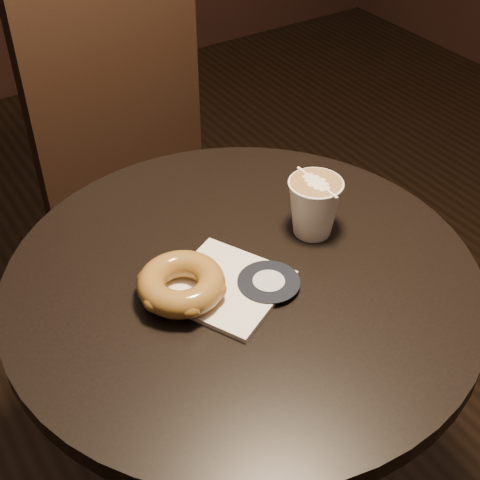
# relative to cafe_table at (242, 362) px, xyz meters

# --- Properties ---
(cafe_table) EXTENTS (0.70, 0.70, 0.75)m
(cafe_table) POSITION_rel_cafe_table_xyz_m (0.00, 0.00, 0.00)
(cafe_table) COLOR black
(cafe_table) RESTS_ON ground
(chair) EXTENTS (0.45, 0.45, 1.05)m
(chair) POSITION_rel_cafe_table_xyz_m (0.11, 0.59, 0.04)
(chair) COLOR black
(chair) RESTS_ON ground
(pastry_bag) EXTENTS (0.21, 0.21, 0.01)m
(pastry_bag) POSITION_rel_cafe_table_xyz_m (-0.04, -0.01, 0.20)
(pastry_bag) COLOR white
(pastry_bag) RESTS_ON cafe_table
(doughnut) EXTENTS (0.12, 0.12, 0.04)m
(doughnut) POSITION_rel_cafe_table_xyz_m (-0.10, 0.00, 0.23)
(doughnut) COLOR brown
(doughnut) RESTS_ON pastry_bag
(latte_cup) EXTENTS (0.08, 0.08, 0.09)m
(latte_cup) POSITION_rel_cafe_table_xyz_m (0.15, 0.02, 0.25)
(latte_cup) COLOR white
(latte_cup) RESTS_ON cafe_table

